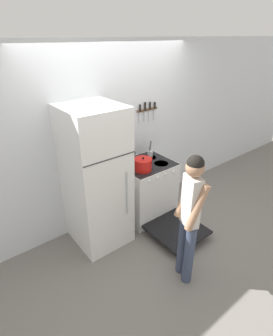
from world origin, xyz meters
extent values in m
plane|color=slate|center=(0.00, 0.00, 0.00)|extent=(14.00, 14.00, 0.00)
cube|color=silver|center=(0.00, 0.03, 1.27)|extent=(10.00, 0.06, 2.55)
cube|color=white|center=(-0.55, -0.36, 0.94)|extent=(0.68, 0.72, 1.88)
cube|color=#2D2D2D|center=(-0.55, -0.72, 1.35)|extent=(0.67, 0.01, 0.01)
cylinder|color=#B2B5BA|center=(-0.34, -0.73, 0.83)|extent=(0.02, 0.02, 0.60)
cube|color=white|center=(0.30, -0.33, 0.45)|extent=(0.77, 0.66, 0.89)
cube|color=black|center=(0.30, -0.33, 0.88)|extent=(0.75, 0.65, 0.02)
cube|color=black|center=(0.30, -0.64, 0.44)|extent=(0.67, 0.05, 0.67)
cylinder|color=black|center=(0.13, -0.46, 0.89)|extent=(0.21, 0.21, 0.01)
cylinder|color=black|center=(0.47, -0.46, 0.89)|extent=(0.21, 0.21, 0.01)
cylinder|color=black|center=(0.13, -0.20, 0.89)|extent=(0.21, 0.21, 0.01)
cylinder|color=black|center=(0.47, -0.20, 0.89)|extent=(0.21, 0.21, 0.01)
cylinder|color=silver|center=(0.07, -0.68, 0.82)|extent=(0.04, 0.02, 0.04)
cylinder|color=silver|center=(0.22, -0.68, 0.82)|extent=(0.04, 0.02, 0.04)
cylinder|color=silver|center=(0.38, -0.68, 0.82)|extent=(0.04, 0.02, 0.04)
cylinder|color=silver|center=(0.53, -0.68, 0.82)|extent=(0.04, 0.02, 0.04)
cube|color=black|center=(0.30, -1.02, 0.12)|extent=(0.71, 0.71, 0.04)
cube|color=#99999E|center=(0.30, -0.41, 0.40)|extent=(0.63, 0.37, 0.01)
cylinder|color=red|center=(0.13, -0.46, 0.97)|extent=(0.24, 0.24, 0.15)
cylinder|color=red|center=(0.13, -0.46, 1.06)|extent=(0.25, 0.25, 0.02)
sphere|color=black|center=(0.13, -0.46, 1.08)|extent=(0.03, 0.03, 0.03)
cylinder|color=red|center=(0.00, -0.46, 1.02)|extent=(0.03, 0.02, 0.02)
cylinder|color=red|center=(0.26, -0.46, 1.02)|extent=(0.03, 0.02, 0.02)
cylinder|color=black|center=(0.14, -0.20, 0.94)|extent=(0.15, 0.15, 0.09)
cone|color=black|center=(0.14, -0.20, 0.99)|extent=(0.14, 0.14, 0.02)
sphere|color=black|center=(0.14, -0.20, 1.01)|extent=(0.02, 0.02, 0.02)
cone|color=black|center=(0.21, -0.20, 0.94)|extent=(0.09, 0.03, 0.07)
torus|color=black|center=(0.14, -0.20, 1.04)|extent=(0.12, 0.01, 0.12)
cylinder|color=silver|center=(0.49, -0.19, 0.94)|extent=(0.08, 0.08, 0.10)
cylinder|color=#9E7547|center=(0.49, -0.19, 1.03)|extent=(0.02, 0.02, 0.24)
cylinder|color=#232326|center=(0.48, -0.19, 1.01)|extent=(0.02, 0.05, 0.19)
cylinder|color=#B2B5BA|center=(0.49, -0.19, 1.02)|extent=(0.01, 0.05, 0.22)
cylinder|color=#4C4C51|center=(0.49, -0.19, 1.04)|extent=(0.01, 0.05, 0.25)
cylinder|color=#38425B|center=(-0.15, -1.62, 0.39)|extent=(0.11, 0.11, 0.77)
cylinder|color=#38425B|center=(-0.10, -1.48, 0.39)|extent=(0.11, 0.11, 0.77)
cube|color=beige|center=(-0.13, -1.55, 1.06)|extent=(0.19, 0.24, 0.58)
cylinder|color=#A87A5B|center=(-0.17, -1.66, 1.06)|extent=(0.24, 0.15, 0.51)
cylinder|color=#A87A5B|center=(-0.09, -1.44, 1.06)|extent=(0.24, 0.15, 0.51)
sphere|color=#A87A5B|center=(-0.13, -1.55, 1.45)|extent=(0.19, 0.19, 0.19)
sphere|color=black|center=(-0.13, -1.55, 1.49)|extent=(0.17, 0.17, 0.17)
cube|color=brown|center=(0.57, -0.01, 1.58)|extent=(0.38, 0.02, 0.03)
cube|color=silver|center=(0.43, -0.02, 1.48)|extent=(0.03, 0.00, 0.19)
cube|color=black|center=(0.43, -0.02, 1.63)|extent=(0.02, 0.02, 0.10)
cube|color=silver|center=(0.52, -0.02, 1.50)|extent=(0.03, 0.00, 0.15)
cube|color=black|center=(0.52, -0.02, 1.64)|extent=(0.02, 0.02, 0.12)
cube|color=silver|center=(0.62, -0.02, 1.48)|extent=(0.02, 0.00, 0.20)
cube|color=black|center=(0.62, -0.02, 1.63)|extent=(0.02, 0.02, 0.11)
cube|color=silver|center=(0.71, -0.02, 1.49)|extent=(0.02, 0.00, 0.18)
cube|color=black|center=(0.71, -0.02, 1.62)|extent=(0.02, 0.02, 0.09)
camera|label=1|loc=(-1.93, -2.95, 2.58)|focal=28.00mm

